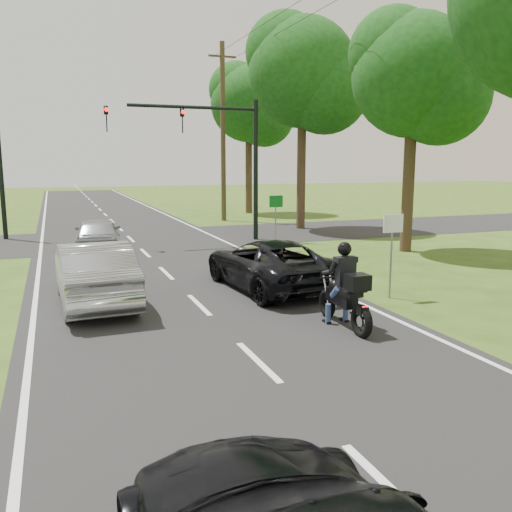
# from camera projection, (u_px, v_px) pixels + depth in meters

# --- Properties ---
(ground) EXTENTS (140.00, 140.00, 0.00)m
(ground) POSITION_uv_depth(u_px,v_px,m) (258.00, 362.00, 9.32)
(ground) COLOR #2E4814
(ground) RESTS_ON ground
(road) EXTENTS (8.00, 100.00, 0.01)m
(road) POSITION_uv_depth(u_px,v_px,m) (155.00, 262.00, 18.54)
(road) COLOR black
(road) RESTS_ON ground
(cross_road) EXTENTS (60.00, 7.00, 0.01)m
(cross_road) POSITION_uv_depth(u_px,v_px,m) (131.00, 239.00, 24.07)
(cross_road) COLOR black
(cross_road) RESTS_ON ground
(motorcycle_rider) EXTENTS (0.60, 2.11, 1.82)m
(motorcycle_rider) POSITION_uv_depth(u_px,v_px,m) (346.00, 294.00, 11.13)
(motorcycle_rider) COLOR black
(motorcycle_rider) RESTS_ON ground
(dark_suv) EXTENTS (2.57, 4.94, 1.33)m
(dark_suv) POSITION_uv_depth(u_px,v_px,m) (269.00, 264.00, 14.66)
(dark_suv) COLOR black
(dark_suv) RESTS_ON road
(silver_sedan) EXTENTS (1.77, 4.65, 1.51)m
(silver_sedan) POSITION_uv_depth(u_px,v_px,m) (94.00, 273.00, 12.99)
(silver_sedan) COLOR #A8A8AD
(silver_sedan) RESTS_ON road
(silver_suv) EXTENTS (2.05, 4.23, 1.39)m
(silver_suv) POSITION_uv_depth(u_px,v_px,m) (98.00, 235.00, 20.12)
(silver_suv) COLOR #A2A5A9
(silver_suv) RESTS_ON road
(traffic_signal) EXTENTS (6.38, 0.44, 6.00)m
(traffic_signal) POSITION_uv_depth(u_px,v_px,m) (214.00, 144.00, 22.67)
(traffic_signal) COLOR black
(traffic_signal) RESTS_ON ground
(signal_pole_far) EXTENTS (0.20, 0.20, 6.00)m
(signal_pole_far) POSITION_uv_depth(u_px,v_px,m) (1.00, 171.00, 23.61)
(signal_pole_far) COLOR black
(signal_pole_far) RESTS_ON ground
(utility_pole_far) EXTENTS (1.60, 0.28, 10.00)m
(utility_pole_far) POSITION_uv_depth(u_px,v_px,m) (223.00, 132.00, 30.88)
(utility_pole_far) COLOR #4B3B22
(utility_pole_far) RESTS_ON ground
(sign_white) EXTENTS (0.55, 0.07, 2.12)m
(sign_white) POSITION_uv_depth(u_px,v_px,m) (392.00, 236.00, 13.42)
(sign_white) COLOR slate
(sign_white) RESTS_ON ground
(sign_green) EXTENTS (0.55, 0.07, 2.12)m
(sign_green) POSITION_uv_depth(u_px,v_px,m) (276.00, 209.00, 20.87)
(sign_green) COLOR slate
(sign_green) RESTS_ON ground
(tree_row_c) EXTENTS (4.80, 4.65, 8.76)m
(tree_row_c) POSITION_uv_depth(u_px,v_px,m) (422.00, 83.00, 19.73)
(tree_row_c) COLOR #332316
(tree_row_c) RESTS_ON ground
(tree_row_d) EXTENTS (5.76, 5.58, 10.45)m
(tree_row_d) POSITION_uv_depth(u_px,v_px,m) (310.00, 79.00, 26.65)
(tree_row_d) COLOR #332316
(tree_row_d) RESTS_ON ground
(tree_row_e) EXTENTS (5.28, 5.12, 9.61)m
(tree_row_e) POSITION_uv_depth(u_px,v_px,m) (254.00, 108.00, 35.20)
(tree_row_e) COLOR #332316
(tree_row_e) RESTS_ON ground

